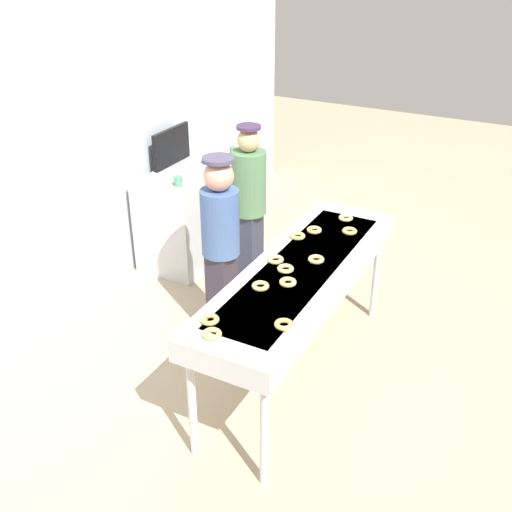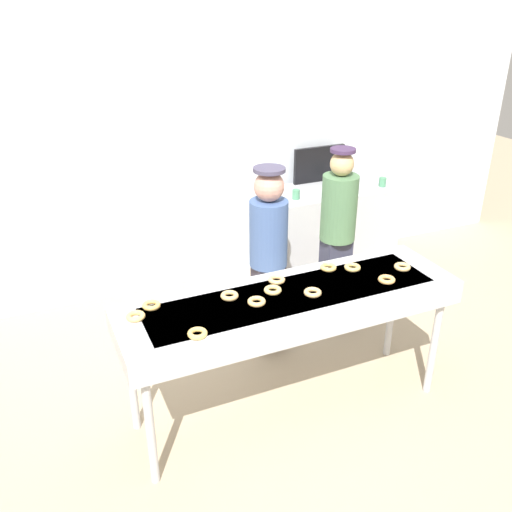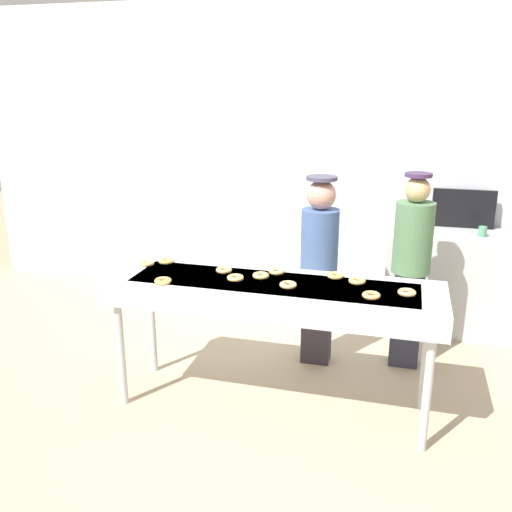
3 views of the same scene
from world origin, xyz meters
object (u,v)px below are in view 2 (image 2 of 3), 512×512
Objects in this scene: glazed_donut_5 at (313,292)px; paper_cup_2 at (382,182)px; glazed_donut_1 at (197,333)px; glazed_donut_7 at (328,267)px; glazed_donut_11 at (151,305)px; glazed_donut_8 at (230,296)px; paper_cup_1 at (296,194)px; glazed_donut_9 at (136,316)px; worker_baker at (268,252)px; glazed_donut_6 at (387,280)px; paper_cup_0 at (347,183)px; worker_assistant at (337,231)px; glazed_donut_10 at (257,302)px; glazed_donut_3 at (273,290)px; prep_counter at (329,231)px; glazed_donut_2 at (402,267)px; menu_display at (319,164)px; fryer_conveyor at (291,305)px; glazed_donut_4 at (277,280)px; glazed_donut_0 at (352,267)px.

glazed_donut_5 is 2.49m from paper_cup_2.
glazed_donut_5 is at bearing 9.93° from glazed_donut_1.
glazed_donut_7 is 1.00× the size of glazed_donut_11.
glazed_donut_8 is 2.04m from paper_cup_1.
glazed_donut_9 is 1.40m from worker_baker.
glazed_donut_5 is at bearing 174.80° from glazed_donut_6.
glazed_donut_9 is at bearing 170.77° from glazed_donut_5.
worker_baker is at bearing 47.17° from glazed_donut_1.
glazed_donut_1 is 3.03m from paper_cup_0.
glazed_donut_1 is 1.26× the size of paper_cup_0.
worker_assistant is (0.52, 0.72, -0.08)m from glazed_donut_7.
glazed_donut_10 is at bearing -47.12° from glazed_donut_8.
paper_cup_0 is (1.66, 1.70, 0.01)m from glazed_donut_3.
glazed_donut_5 is 0.09× the size of prep_counter.
prep_counter is (0.49, 1.81, -0.51)m from glazed_donut_2.
glazed_donut_7 is 0.09× the size of prep_counter.
glazed_donut_3 is 1.35m from worker_assistant.
glazed_donut_6 is 2.17m from paper_cup_2.
paper_cup_0 is at bearing -63.40° from menu_display.
worker_baker is (1.22, 0.67, -0.09)m from glazed_donut_9.
fryer_conveyor is at bearing -34.75° from glazed_donut_3.
glazed_donut_5 is at bearing -27.53° from fryer_conveyor.
fryer_conveyor is 19.74× the size of glazed_donut_6.
glazed_donut_4 is 0.64m from worker_baker.
paper_cup_1 is at bearing 55.24° from glazed_donut_10.
worker_baker reaches higher than prep_counter.
glazed_donut_6 is 1.08m from worker_assistant.
prep_counter is at bearing -90.00° from menu_display.
worker_baker is at bearing -132.83° from menu_display.
fryer_conveyor is at bearing -127.60° from prep_counter.
worker_assistant is (0.95, 0.73, -0.08)m from glazed_donut_4.
paper_cup_2 reaches higher than glazed_donut_0.
glazed_donut_9 reaches higher than prep_counter.
worker_baker is at bearing 131.66° from glazed_donut_2.
glazed_donut_7 is 1.26× the size of paper_cup_2.
glazed_donut_9 is at bearing 169.31° from glazed_donut_10.
glazed_donut_1 is 0.20× the size of menu_display.
glazed_donut_4 is 2.21m from prep_counter.
fryer_conveyor reaches higher than prep_counter.
glazed_donut_4 is at bearing -122.12° from paper_cup_1.
glazed_donut_7 is (0.41, 0.21, 0.10)m from fryer_conveyor.
worker_baker is at bearing 75.84° from fryer_conveyor.
menu_display is (0.00, 0.27, 0.66)m from prep_counter.
menu_display reaches higher than glazed_donut_4.
glazed_donut_9 is at bearing -175.86° from glazed_donut_4.
paper_cup_1 reaches higher than glazed_donut_7.
paper_cup_0 is (1.56, 1.77, 0.11)m from fryer_conveyor.
worker_assistant is 0.76m from paper_cup_1.
paper_cup_2 is at bearing -39.00° from menu_display.
paper_cup_1 is at bearing -88.70° from worker_assistant.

